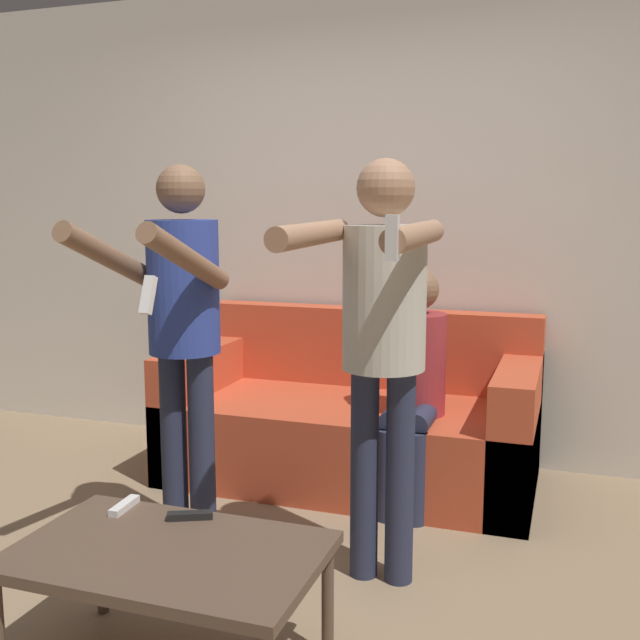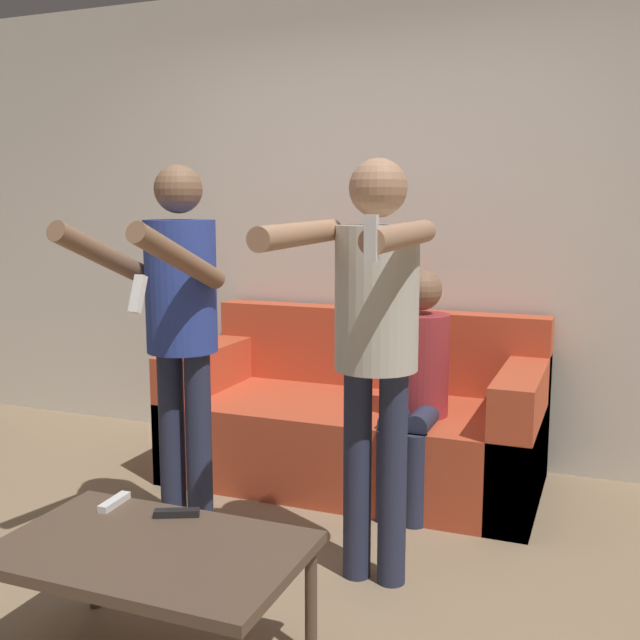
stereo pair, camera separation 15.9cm
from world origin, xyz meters
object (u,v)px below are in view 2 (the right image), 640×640
at_px(couch, 357,424).
at_px(remote_far, 177,513).
at_px(remote_near, 114,502).
at_px(coffee_table, 151,558).
at_px(person_seated, 416,380).
at_px(person_standing_left, 179,317).
at_px(person_standing_right, 374,323).

height_order(couch, remote_far, couch).
bearing_deg(remote_near, coffee_table, -36.12).
distance_m(couch, person_seated, 0.55).
height_order(person_standing_left, person_standing_right, person_standing_right).
bearing_deg(couch, remote_far, -92.69).
height_order(person_standing_right, remote_near, person_standing_right).
distance_m(person_seated, remote_far, 1.49).
xyz_separation_m(person_standing_left, person_standing_right, (0.85, -0.00, 0.03)).
bearing_deg(remote_far, person_standing_right, 49.48).
xyz_separation_m(person_seated, remote_far, (-0.46, -1.41, -0.19)).
distance_m(couch, person_standing_right, 1.35).
xyz_separation_m(couch, coffee_table, (-0.04, -1.86, 0.09)).
bearing_deg(person_seated, remote_near, -116.73).
height_order(couch, coffee_table, couch).
xyz_separation_m(coffee_table, remote_far, (-0.04, 0.21, 0.05)).
height_order(couch, person_standing_right, person_standing_right).
height_order(person_standing_left, remote_far, person_standing_left).
bearing_deg(remote_near, person_seated, 63.27).
bearing_deg(person_seated, remote_far, -107.96).
bearing_deg(remote_far, person_standing_left, 120.37).
distance_m(person_standing_left, remote_near, 0.82).
bearing_deg(person_seated, couch, 148.20).
relative_size(person_standing_left, remote_far, 10.71).
bearing_deg(person_standing_right, person_seated, 93.04).
bearing_deg(person_seated, person_standing_right, -86.96).
distance_m(couch, remote_near, 1.68).
distance_m(person_standing_right, person_seated, 0.92).
bearing_deg(remote_far, person_seated, 72.04).
relative_size(person_standing_right, remote_near, 10.71).
bearing_deg(coffee_table, remote_far, 100.94).
bearing_deg(person_standing_left, remote_far, -59.63).
relative_size(couch, person_seated, 1.66).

